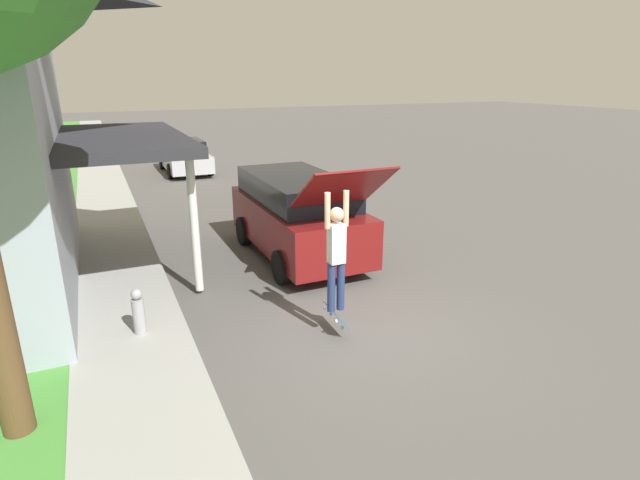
{
  "coord_description": "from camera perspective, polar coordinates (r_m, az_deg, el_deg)",
  "views": [
    {
      "loc": [
        -3.79,
        -6.82,
        4.13
      ],
      "look_at": [
        -0.02,
        1.46,
        1.13
      ],
      "focal_mm": 28.0,
      "sensor_mm": 36.0,
      "label": 1
    }
  ],
  "objects": [
    {
      "name": "car_down_street",
      "position": [
        23.27,
        -15.21,
        9.18
      ],
      "size": [
        1.88,
        4.15,
        1.45
      ],
      "color": "#B7B7BC",
      "rests_on": "ground_plane"
    },
    {
      "name": "sidewalk",
      "position": [
        13.45,
        -22.44,
        -0.81
      ],
      "size": [
        1.8,
        80.0,
        0.1
      ],
      "color": "#9E9E99",
      "rests_on": "ground_plane"
    },
    {
      "name": "skateboard",
      "position": [
        8.47,
        1.8,
        -8.63
      ],
      "size": [
        0.22,
        0.79,
        0.25
      ],
      "color": "#236B99",
      "rests_on": "ground_plane"
    },
    {
      "name": "ground_plane",
      "position": [
        8.83,
        4.12,
        -9.67
      ],
      "size": [
        120.0,
        120.0,
        0.0
      ],
      "primitive_type": "plane",
      "color": "#54514F"
    },
    {
      "name": "skateboarder",
      "position": [
        7.92,
        1.88,
        -1.24
      ],
      "size": [
        0.41,
        0.23,
        2.0
      ],
      "color": "navy",
      "rests_on": "ground_plane"
    },
    {
      "name": "fire_hydrant",
      "position": [
        8.7,
        -20.03,
        -7.74
      ],
      "size": [
        0.2,
        0.2,
        0.78
      ],
      "color": "#99999E",
      "rests_on": "sidewalk"
    },
    {
      "name": "suv_parked",
      "position": [
        11.73,
        -2.59,
        2.98
      ],
      "size": [
        2.09,
        5.19,
        2.57
      ],
      "color": "maroon",
      "rests_on": "ground_plane"
    }
  ]
}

